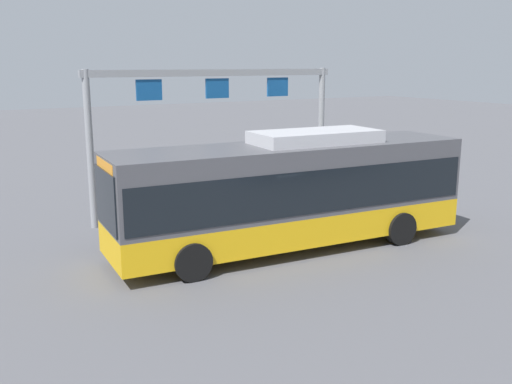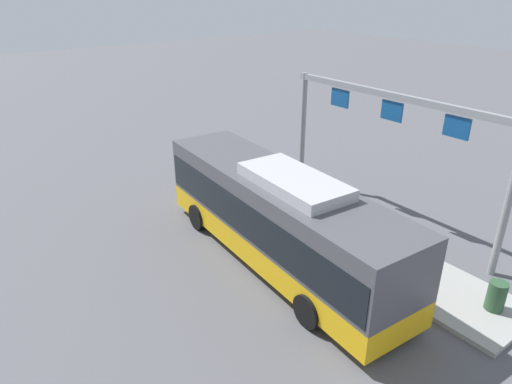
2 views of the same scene
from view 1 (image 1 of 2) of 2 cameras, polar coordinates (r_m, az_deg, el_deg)
name	(u,v)px [view 1 (image 1 of 2)]	position (r m, az deg, el deg)	size (l,w,h in m)	color
ground_plane	(290,248)	(17.32, 3.42, -5.51)	(120.00, 120.00, 0.00)	#56565B
platform_curb	(289,215)	(20.64, 3.26, -2.29)	(10.00, 2.80, 0.16)	#9E9E99
bus_main	(291,188)	(16.84, 3.52, 0.36)	(10.85, 3.20, 3.46)	#EAAD14
person_boarding	(114,217)	(17.71, -13.81, -2.45)	(0.53, 0.61, 1.67)	black
person_waiting_near	(169,201)	(18.81, -8.58, -0.84)	(0.35, 0.53, 1.67)	gray
person_waiting_mid	(152,214)	(17.84, -10.23, -2.17)	(0.47, 0.59, 1.67)	maroon
person_waiting_far	(240,198)	(18.90, -1.63, -0.64)	(0.45, 0.59, 1.67)	#476B4C
platform_sign_gantry	(218,109)	(21.08, -3.82, 8.22)	(9.72, 0.24, 5.20)	gray
trash_bin	(370,187)	(23.17, 11.21, 0.48)	(0.52, 0.52, 0.90)	#2D5133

